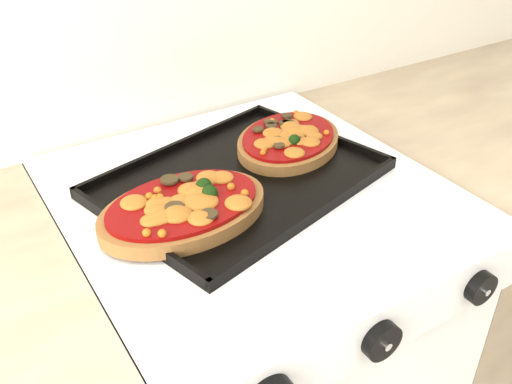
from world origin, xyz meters
TOP-DOWN VIEW (x-y plane):
  - stove at (-0.00, 1.70)m, footprint 0.60×0.60m
  - control_panel at (-0.00, 1.39)m, footprint 0.60×0.02m
  - knob_center at (-0.01, 1.37)m, footprint 0.06×0.02m
  - knob_right at (0.18, 1.37)m, footprint 0.05×0.02m
  - baking_tray at (-0.01, 1.72)m, footprint 0.51×0.43m
  - pizza_left at (-0.14, 1.67)m, footprint 0.27×0.18m
  - pizza_right at (0.12, 1.77)m, footprint 0.28×0.26m

SIDE VIEW (x-z plane):
  - stove at x=0.00m, z-range 0.00..0.91m
  - control_panel at x=0.00m, z-range 0.81..0.90m
  - knob_center at x=-0.01m, z-range 0.83..0.88m
  - knob_right at x=0.18m, z-range 0.83..0.88m
  - baking_tray at x=-0.01m, z-range 0.91..0.93m
  - pizza_right at x=0.12m, z-range 0.92..0.95m
  - pizza_left at x=-0.14m, z-range 0.92..0.96m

